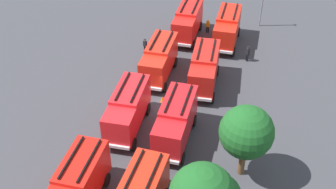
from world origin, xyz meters
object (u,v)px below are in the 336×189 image
object	(u,v)px
fire_truck_0	(188,21)
firefighter_0	(208,26)
fire_truck_2	(128,109)
fire_truck_6	(176,121)
fire_truck_1	(159,59)
firefighter_2	(145,45)
firefighter_3	(247,53)
fire_truck_3	(77,185)
traffic_cone_0	(162,99)
fire_truck_5	(204,68)
fire_truck_4	(227,27)
tree_0	(246,132)

from	to	relation	value
fire_truck_0	firefighter_0	xyz separation A→B (m)	(-2.08, 2.05, -1.22)
fire_truck_2	fire_truck_6	size ratio (longest dim) A/B	1.01
fire_truck_1	firefighter_2	world-z (taller)	fire_truck_1
fire_truck_0	firefighter_3	xyz separation A→B (m)	(3.02, 8.00, -1.13)
fire_truck_2	fire_truck_3	xyz separation A→B (m)	(9.24, 0.11, 0.00)
traffic_cone_0	fire_truck_5	bearing A→B (deg)	142.58
fire_truck_5	fire_truck_6	world-z (taller)	same
firefighter_0	fire_truck_4	bearing A→B (deg)	49.16
firefighter_2	firefighter_3	xyz separation A→B (m)	(-2.00, 11.59, 0.08)
firefighter_2	tree_0	distance (m)	21.02
fire_truck_1	fire_truck_6	size ratio (longest dim) A/B	1.00
fire_truck_3	firefighter_2	bearing A→B (deg)	-176.03
fire_truck_3	firefighter_3	world-z (taller)	fire_truck_3
fire_truck_1	firefighter_3	size ratio (longest dim) A/B	4.09
fire_truck_6	firefighter_0	world-z (taller)	fire_truck_6
firefighter_2	fire_truck_5	bearing A→B (deg)	-100.81
firefighter_0	firefighter_2	distance (m)	9.07
fire_truck_4	firefighter_2	size ratio (longest dim) A/B	4.38
firefighter_2	fire_truck_4	bearing A→B (deg)	-42.30
firefighter_0	firefighter_3	distance (m)	7.83
fire_truck_0	firefighter_3	world-z (taller)	fire_truck_0
fire_truck_2	fire_truck_4	world-z (taller)	same
fire_truck_1	tree_0	distance (m)	15.62
fire_truck_1	fire_truck_6	distance (m)	10.07
firefighter_0	fire_truck_0	bearing A→B (deg)	-50.20
firefighter_2	fire_truck_6	bearing A→B (deg)	-131.53
fire_truck_0	fire_truck_5	xyz separation A→B (m)	(9.31, 4.64, 0.00)
fire_truck_0	firefighter_2	size ratio (longest dim) A/B	4.38
fire_truck_2	fire_truck_3	world-z (taller)	same
fire_truck_1	tree_0	size ratio (longest dim) A/B	1.14
fire_truck_3	firefighter_3	bearing A→B (deg)	156.38
tree_0	traffic_cone_0	size ratio (longest dim) A/B	10.62
fire_truck_6	firefighter_0	distance (m)	20.31
fire_truck_0	fire_truck_1	xyz separation A→B (m)	(9.18, -0.29, 0.00)
fire_truck_4	tree_0	xyz separation A→B (m)	(20.11, 5.83, 2.21)
fire_truck_2	tree_0	size ratio (longest dim) A/B	1.15
fire_truck_5	firefighter_0	size ratio (longest dim) A/B	4.47
fire_truck_4	fire_truck_5	xyz separation A→B (m)	(9.38, -0.24, 0.00)
fire_truck_6	traffic_cone_0	xyz separation A→B (m)	(-4.72, -2.92, -1.85)
fire_truck_6	fire_truck_0	bearing A→B (deg)	-170.97
firefighter_2	fire_truck_3	bearing A→B (deg)	-153.95
fire_truck_2	traffic_cone_0	bearing A→B (deg)	153.36
fire_truck_1	fire_truck_3	world-z (taller)	same
fire_truck_0	firefighter_3	bearing A→B (deg)	64.18
fire_truck_6	tree_0	world-z (taller)	tree_0
fire_truck_6	firefighter_3	distance (m)	15.48
firefighter_3	tree_0	distance (m)	17.56
fire_truck_4	firefighter_2	distance (m)	9.96
fire_truck_5	firefighter_3	distance (m)	7.22
fire_truck_3	fire_truck_4	xyz separation A→B (m)	(-27.20, 4.83, 0.00)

